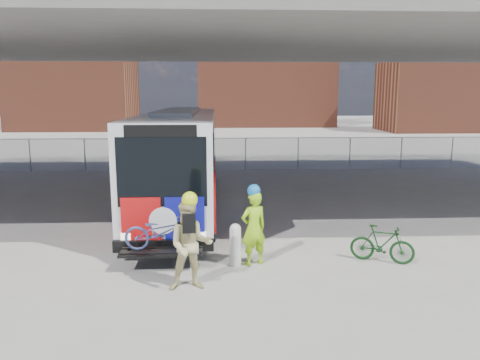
{
  "coord_description": "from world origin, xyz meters",
  "views": [
    {
      "loc": [
        -0.62,
        -14.3,
        4.23
      ],
      "look_at": [
        0.09,
        0.07,
        1.6
      ],
      "focal_mm": 35.0,
      "sensor_mm": 36.0,
      "label": 1
    }
  ],
  "objects": [
    {
      "name": "bike_parked",
      "position": [
        3.57,
        -3.06,
        0.48
      ],
      "size": [
        1.65,
        1.08,
        0.96
      ],
      "primitive_type": "imported",
      "rotation": [
        0.0,
        0.0,
        1.14
      ],
      "color": "#123814",
      "rests_on": "ground"
    },
    {
      "name": "bus",
      "position": [
        -2.0,
        3.26,
        2.11
      ],
      "size": [
        2.67,
        12.97,
        3.69
      ],
      "color": "silver",
      "rests_on": "ground"
    },
    {
      "name": "bollard",
      "position": [
        -0.18,
        -3.11,
        0.58
      ],
      "size": [
        0.28,
        0.28,
        1.08
      ],
      "color": "silver",
      "rests_on": "ground"
    },
    {
      "name": "chainlink_fence",
      "position": [
        0.0,
        12.0,
        1.42
      ],
      "size": [
        30.0,
        0.06,
        30.0
      ],
      "color": "gray",
      "rests_on": "ground"
    },
    {
      "name": "cyclist_tan",
      "position": [
        -1.21,
        -4.51,
        1.04
      ],
      "size": [
        1.04,
        0.84,
        2.2
      ],
      "rotation": [
        0.0,
        0.0,
        0.09
      ],
      "color": "#D5C988",
      "rests_on": "ground"
    },
    {
      "name": "cyclist_hivis",
      "position": [
        0.28,
        -3.06,
        1.0
      ],
      "size": [
        0.81,
        0.69,
        2.07
      ],
      "rotation": [
        0.0,
        0.0,
        3.56
      ],
      "color": "#9EE217",
      "rests_on": "ground"
    },
    {
      "name": "brick_buildings",
      "position": [
        1.23,
        48.23,
        5.42
      ],
      "size": [
        54.0,
        22.0,
        12.0
      ],
      "color": "brown",
      "rests_on": "ground"
    },
    {
      "name": "overpass",
      "position": [
        0.0,
        4.0,
        6.54
      ],
      "size": [
        40.0,
        16.0,
        7.95
      ],
      "color": "#605E59",
      "rests_on": "ground"
    },
    {
      "name": "ground",
      "position": [
        0.0,
        0.0,
        0.0
      ],
      "size": [
        160.0,
        160.0,
        0.0
      ],
      "primitive_type": "plane",
      "color": "#9E9991",
      "rests_on": "ground"
    },
    {
      "name": "smokestack",
      "position": [
        14.0,
        55.0,
        12.5
      ],
      "size": [
        2.2,
        2.2,
        25.0
      ],
      "primitive_type": "cylinder",
      "color": "brown",
      "rests_on": "ground"
    }
  ]
}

